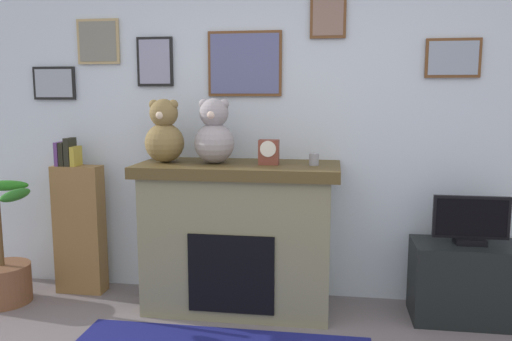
{
  "coord_description": "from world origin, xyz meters",
  "views": [
    {
      "loc": [
        0.36,
        -1.92,
        1.56
      ],
      "look_at": [
        -0.18,
        1.64,
        1.02
      ],
      "focal_mm": 35.83,
      "sensor_mm": 36.0,
      "label": 1
    }
  ],
  "objects_px": {
    "tv_stand": "(467,282)",
    "mantel_clock": "(269,152)",
    "television": "(471,222)",
    "fireplace": "(239,235)",
    "bookshelf": "(79,225)",
    "potted_plant": "(3,270)",
    "teddy_bear_brown": "(214,134)",
    "teddy_bear_tan": "(164,134)",
    "candle_jar": "(314,159)"
  },
  "relations": [
    {
      "from": "teddy_bear_tan",
      "to": "teddy_bear_brown",
      "type": "distance_m",
      "value": 0.37
    },
    {
      "from": "mantel_clock",
      "to": "teddy_bear_tan",
      "type": "xyz_separation_m",
      "value": [
        -0.76,
        0.0,
        0.12
      ]
    },
    {
      "from": "television",
      "to": "mantel_clock",
      "type": "height_order",
      "value": "mantel_clock"
    },
    {
      "from": "potted_plant",
      "to": "teddy_bear_brown",
      "type": "relative_size",
      "value": 1.96
    },
    {
      "from": "potted_plant",
      "to": "teddy_bear_brown",
      "type": "distance_m",
      "value": 1.91
    },
    {
      "from": "television",
      "to": "fireplace",
      "type": "bearing_deg",
      "value": -179.98
    },
    {
      "from": "bookshelf",
      "to": "teddy_bear_tan",
      "type": "relative_size",
      "value": 2.69
    },
    {
      "from": "candle_jar",
      "to": "television",
      "type": "bearing_deg",
      "value": 0.98
    },
    {
      "from": "bookshelf",
      "to": "teddy_bear_brown",
      "type": "xyz_separation_m",
      "value": [
        1.13,
        -0.12,
        0.74
      ]
    },
    {
      "from": "fireplace",
      "to": "tv_stand",
      "type": "relative_size",
      "value": 1.93
    },
    {
      "from": "potted_plant",
      "to": "teddy_bear_tan",
      "type": "xyz_separation_m",
      "value": [
        1.23,
        0.18,
        1.02
      ]
    },
    {
      "from": "tv_stand",
      "to": "bookshelf",
      "type": "bearing_deg",
      "value": 178.03
    },
    {
      "from": "potted_plant",
      "to": "teddy_bear_tan",
      "type": "height_order",
      "value": "teddy_bear_tan"
    },
    {
      "from": "candle_jar",
      "to": "teddy_bear_brown",
      "type": "relative_size",
      "value": 0.18
    },
    {
      "from": "potted_plant",
      "to": "mantel_clock",
      "type": "distance_m",
      "value": 2.2
    },
    {
      "from": "bookshelf",
      "to": "mantel_clock",
      "type": "bearing_deg",
      "value": -4.56
    },
    {
      "from": "potted_plant",
      "to": "candle_jar",
      "type": "height_order",
      "value": "candle_jar"
    },
    {
      "from": "fireplace",
      "to": "mantel_clock",
      "type": "relative_size",
      "value": 8.26
    },
    {
      "from": "tv_stand",
      "to": "television",
      "type": "xyz_separation_m",
      "value": [
        0.0,
        -0.0,
        0.43
      ]
    },
    {
      "from": "bookshelf",
      "to": "teddy_bear_tan",
      "type": "bearing_deg",
      "value": -9.01
    },
    {
      "from": "tv_stand",
      "to": "mantel_clock",
      "type": "relative_size",
      "value": 4.27
    },
    {
      "from": "television",
      "to": "candle_jar",
      "type": "height_order",
      "value": "candle_jar"
    },
    {
      "from": "bookshelf",
      "to": "potted_plant",
      "type": "relative_size",
      "value": 1.35
    },
    {
      "from": "mantel_clock",
      "to": "television",
      "type": "bearing_deg",
      "value": 0.82
    },
    {
      "from": "tv_stand",
      "to": "candle_jar",
      "type": "height_order",
      "value": "candle_jar"
    },
    {
      "from": "potted_plant",
      "to": "television",
      "type": "relative_size",
      "value": 1.82
    },
    {
      "from": "potted_plant",
      "to": "tv_stand",
      "type": "height_order",
      "value": "potted_plant"
    },
    {
      "from": "fireplace",
      "to": "mantel_clock",
      "type": "height_order",
      "value": "mantel_clock"
    },
    {
      "from": "teddy_bear_brown",
      "to": "fireplace",
      "type": "bearing_deg",
      "value": 6.11
    },
    {
      "from": "potted_plant",
      "to": "teddy_bear_tan",
      "type": "relative_size",
      "value": 1.99
    },
    {
      "from": "bookshelf",
      "to": "mantel_clock",
      "type": "height_order",
      "value": "mantel_clock"
    },
    {
      "from": "potted_plant",
      "to": "television",
      "type": "distance_m",
      "value": 3.41
    },
    {
      "from": "bookshelf",
      "to": "teddy_bear_brown",
      "type": "height_order",
      "value": "teddy_bear_brown"
    },
    {
      "from": "teddy_bear_brown",
      "to": "potted_plant",
      "type": "bearing_deg",
      "value": -173.68
    },
    {
      "from": "tv_stand",
      "to": "television",
      "type": "height_order",
      "value": "television"
    },
    {
      "from": "bookshelf",
      "to": "potted_plant",
      "type": "xyz_separation_m",
      "value": [
        -0.47,
        -0.3,
        -0.29
      ]
    },
    {
      "from": "teddy_bear_brown",
      "to": "candle_jar",
      "type": "bearing_deg",
      "value": 0.05
    },
    {
      "from": "teddy_bear_brown",
      "to": "television",
      "type": "bearing_deg",
      "value": 0.61
    },
    {
      "from": "bookshelf",
      "to": "tv_stand",
      "type": "xyz_separation_m",
      "value": [
        2.9,
        -0.1,
        -0.27
      ]
    },
    {
      "from": "potted_plant",
      "to": "fireplace",
      "type": "bearing_deg",
      "value": 6.3
    },
    {
      "from": "potted_plant",
      "to": "bookshelf",
      "type": "bearing_deg",
      "value": 32.14
    },
    {
      "from": "bookshelf",
      "to": "candle_jar",
      "type": "height_order",
      "value": "bookshelf"
    },
    {
      "from": "tv_stand",
      "to": "teddy_bear_brown",
      "type": "xyz_separation_m",
      "value": [
        -1.78,
        -0.02,
        1.01
      ]
    },
    {
      "from": "fireplace",
      "to": "tv_stand",
      "type": "distance_m",
      "value": 1.63
    },
    {
      "from": "tv_stand",
      "to": "mantel_clock",
      "type": "height_order",
      "value": "mantel_clock"
    },
    {
      "from": "fireplace",
      "to": "mantel_clock",
      "type": "xyz_separation_m",
      "value": [
        0.22,
        -0.02,
        0.62
      ]
    },
    {
      "from": "bookshelf",
      "to": "tv_stand",
      "type": "distance_m",
      "value": 2.92
    },
    {
      "from": "television",
      "to": "teddy_bear_tan",
      "type": "xyz_separation_m",
      "value": [
        -2.15,
        -0.02,
        0.57
      ]
    },
    {
      "from": "teddy_bear_brown",
      "to": "teddy_bear_tan",
      "type": "bearing_deg",
      "value": 180.0
    },
    {
      "from": "teddy_bear_tan",
      "to": "fireplace",
      "type": "bearing_deg",
      "value": 1.94
    }
  ]
}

